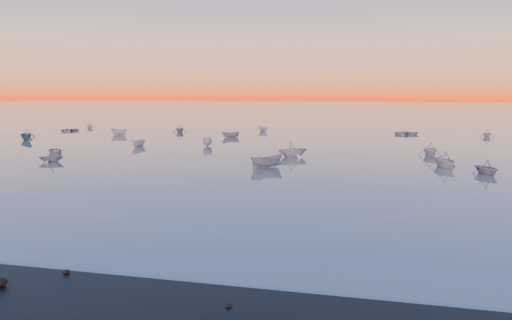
% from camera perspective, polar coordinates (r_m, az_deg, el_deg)
% --- Properties ---
extents(ground, '(600.00, 600.00, 0.00)m').
position_cam_1_polar(ground, '(124.03, 8.30, 3.80)').
color(ground, slate).
rests_on(ground, ground).
extents(mud_lobes, '(140.00, 6.00, 0.07)m').
position_cam_1_polar(mud_lobes, '(26.51, -13.62, -11.24)').
color(mud_lobes, black).
rests_on(mud_lobes, ground).
extents(moored_fleet, '(124.00, 58.00, 1.20)m').
position_cam_1_polar(moored_fleet, '(77.55, 4.96, 1.46)').
color(moored_fleet, silver).
rests_on(moored_fleet, ground).
extents(boat_near_left, '(3.96, 3.77, 0.97)m').
position_cam_1_polar(boat_near_left, '(75.95, -21.97, 0.79)').
color(boat_near_left, silver).
rests_on(boat_near_left, ground).
extents(boat_near_center, '(4.02, 4.19, 1.41)m').
position_cam_1_polar(boat_near_center, '(56.75, 1.22, -0.85)').
color(boat_near_center, gray).
rests_on(boat_near_center, ground).
extents(boat_near_right, '(3.67, 3.09, 1.18)m').
position_cam_1_polar(boat_near_right, '(57.36, 24.77, -1.48)').
color(boat_near_right, gray).
rests_on(boat_near_right, ground).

